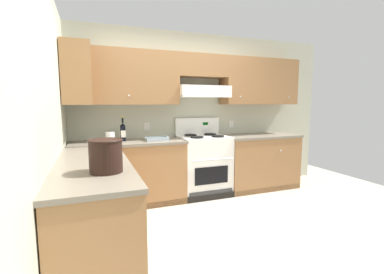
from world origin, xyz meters
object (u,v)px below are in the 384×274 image
(wine_bottle, at_px, (123,131))
(bowl, at_px, (157,139))
(bucket, at_px, (106,155))
(paper_towel_roll, at_px, (110,137))
(stove, at_px, (204,165))

(wine_bottle, height_order, bowl, wine_bottle)
(wine_bottle, bearing_deg, bowl, -16.59)
(bucket, bearing_deg, wine_bottle, 79.37)
(bucket, relative_size, paper_towel_roll, 1.93)
(bucket, xyz_separation_m, paper_towel_roll, (0.14, 1.69, -0.07))
(bowl, bearing_deg, paper_towel_roll, 170.17)
(paper_towel_roll, bearing_deg, stove, -0.18)
(paper_towel_roll, bearing_deg, bucket, -94.86)
(bucket, distance_m, paper_towel_roll, 1.70)
(bowl, height_order, bucket, bucket)
(bucket, bearing_deg, bowl, 64.04)
(stove, bearing_deg, bowl, -172.31)
(stove, relative_size, bowl, 3.81)
(paper_towel_roll, bearing_deg, bowl, -9.83)
(stove, height_order, bowl, stove)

